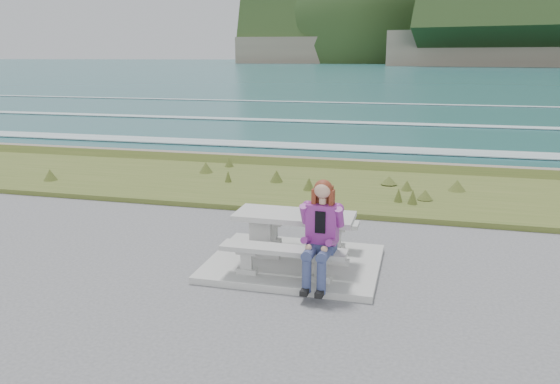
{
  "coord_description": "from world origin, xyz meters",
  "views": [
    {
      "loc": [
        1.77,
        -7.73,
        3.16
      ],
      "look_at": [
        -0.54,
        1.2,
        0.86
      ],
      "focal_mm": 35.0,
      "sensor_mm": 36.0,
      "label": 1
    }
  ],
  "objects_px": {
    "bench_landward": "(283,254)",
    "bench_seaward": "(304,225)",
    "picnic_table": "(294,224)",
    "seated_woman": "(319,248)"
  },
  "relations": [
    {
      "from": "bench_landward",
      "to": "picnic_table",
      "type": "bearing_deg",
      "value": 90.0
    },
    {
      "from": "picnic_table",
      "to": "seated_woman",
      "type": "height_order",
      "value": "seated_woman"
    },
    {
      "from": "picnic_table",
      "to": "bench_landward",
      "type": "relative_size",
      "value": 1.0
    },
    {
      "from": "bench_landward",
      "to": "bench_seaward",
      "type": "xyz_separation_m",
      "value": [
        0.0,
        1.4,
        0.0
      ]
    },
    {
      "from": "bench_landward",
      "to": "seated_woman",
      "type": "relative_size",
      "value": 1.24
    },
    {
      "from": "bench_seaward",
      "to": "seated_woman",
      "type": "relative_size",
      "value": 1.24
    },
    {
      "from": "bench_landward",
      "to": "bench_seaward",
      "type": "relative_size",
      "value": 1.0
    },
    {
      "from": "picnic_table",
      "to": "bench_seaward",
      "type": "bearing_deg",
      "value": 90.0
    },
    {
      "from": "bench_seaward",
      "to": "picnic_table",
      "type": "bearing_deg",
      "value": -90.0
    },
    {
      "from": "picnic_table",
      "to": "bench_seaward",
      "type": "relative_size",
      "value": 1.0
    }
  ]
}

